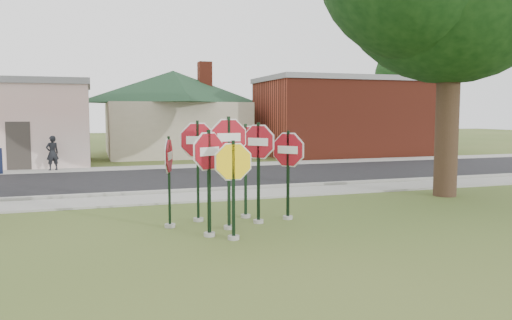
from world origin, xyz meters
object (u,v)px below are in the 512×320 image
object	(u,v)px
stop_sign_center	(229,156)
stop_sign_left	(209,168)
stop_sign_yellow	(233,178)
pedestrian	(52,153)

from	to	relation	value
stop_sign_center	stop_sign_left	distance (m)	0.78
stop_sign_center	stop_sign_yellow	xyz separation A→B (m)	(-0.16, -0.92, -0.38)
stop_sign_yellow	stop_sign_left	bearing A→B (deg)	134.24
stop_sign_center	stop_sign_yellow	size ratio (longest dim) A/B	1.23
stop_sign_yellow	pedestrian	xyz separation A→B (m)	(-4.35, 14.05, -0.44)
stop_sign_center	stop_sign_left	bearing A→B (deg)	-138.08
stop_sign_yellow	pedestrian	bearing A→B (deg)	107.21
stop_sign_center	stop_sign_yellow	bearing A→B (deg)	-99.59
stop_sign_left	pedestrian	world-z (taller)	stop_sign_left
stop_sign_left	pedestrian	distance (m)	14.21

